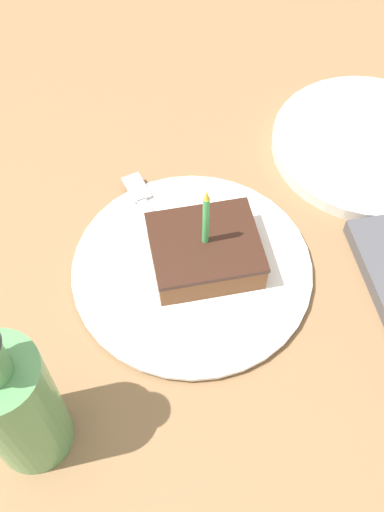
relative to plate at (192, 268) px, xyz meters
The scene contains 6 objects.
ground_plane 0.04m from the plate, 113.24° to the right, with size 2.40×2.40×0.04m.
plate is the anchor object (origin of this frame).
cake_slice 0.03m from the plate, 105.09° to the left, with size 0.10×0.12×0.13m.
fork 0.08m from the plate, 156.99° to the right, with size 0.18×0.07×0.00m.
bottle 0.26m from the plate, 49.57° to the right, with size 0.08×0.08×0.22m.
side_plate 0.31m from the plate, 118.49° to the left, with size 0.26×0.26×0.02m.
Camera 1 is at (0.39, -0.05, 0.60)m, focal length 42.00 mm.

